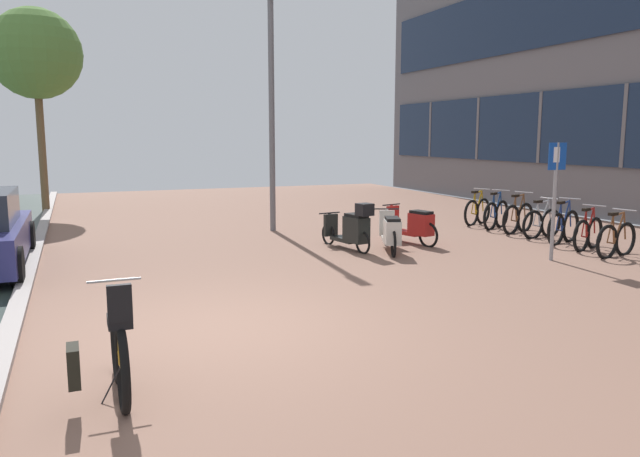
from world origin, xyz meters
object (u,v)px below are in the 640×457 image
object	(u,v)px
bicycle_rack_05	(496,215)
scooter_near	(391,232)
bicycle_rack_02	(564,227)
lamp_post	(272,99)
street_tree	(36,54)
scooter_far	(413,225)
bicycle_rack_00	(616,240)
bicycle_rack_03	(542,223)
bicycle_foreground	(116,352)
bicycle_rack_01	(588,233)
scooter_mid	(352,228)
bicycle_rack_06	(477,211)
bicycle_rack_04	(518,218)
parking_sign	(555,188)

from	to	relation	value
bicycle_rack_05	scooter_near	size ratio (longest dim) A/B	0.73
bicycle_rack_02	lamp_post	bearing A→B (deg)	142.69
lamp_post	street_tree	bearing A→B (deg)	129.95
scooter_near	scooter_far	distance (m)	1.14
bicycle_rack_00	bicycle_rack_03	bearing A→B (deg)	83.61
bicycle_foreground	bicycle_rack_01	bearing A→B (deg)	22.29
bicycle_rack_00	scooter_mid	size ratio (longest dim) A/B	0.75
bicycle_rack_05	scooter_near	distance (m)	4.45
bicycle_rack_06	scooter_mid	world-z (taller)	scooter_mid
bicycle_rack_01	bicycle_rack_04	xyz separation A→B (m)	(0.15, 2.34, 0.02)
bicycle_rack_05	parking_sign	distance (m)	4.19
bicycle_rack_01	scooter_mid	distance (m)	4.89
bicycle_rack_06	lamp_post	size ratio (longest dim) A/B	0.21
bicycle_rack_02	bicycle_rack_00	bearing A→B (deg)	-95.93
bicycle_rack_04	street_tree	distance (m)	14.72
bicycle_rack_05	scooter_far	size ratio (longest dim) A/B	0.74
bicycle_rack_02	bicycle_rack_01	bearing A→B (deg)	-96.25
scooter_mid	scooter_far	world-z (taller)	scooter_mid
bicycle_rack_06	street_tree	world-z (taller)	street_tree
bicycle_rack_00	bicycle_rack_05	size ratio (longest dim) A/B	1.03
bicycle_rack_04	parking_sign	bearing A→B (deg)	-119.46
bicycle_foreground	scooter_far	bearing A→B (deg)	41.89
bicycle_rack_00	bicycle_rack_01	distance (m)	0.78
bicycle_rack_02	bicycle_rack_04	world-z (taller)	bicycle_rack_04
bicycle_rack_05	lamp_post	xyz separation A→B (m)	(-5.38, 1.75, 2.85)
bicycle_rack_01	bicycle_rack_05	distance (m)	3.12
bicycle_rack_04	street_tree	size ratio (longest dim) A/B	0.22
lamp_post	street_tree	world-z (taller)	street_tree
bicycle_rack_05	bicycle_rack_06	world-z (taller)	bicycle_rack_05
bicycle_rack_05	parking_sign	world-z (taller)	parking_sign
bicycle_rack_02	bicycle_rack_03	world-z (taller)	bicycle_rack_02
bicycle_rack_00	bicycle_rack_01	world-z (taller)	bicycle_rack_00
lamp_post	street_tree	xyz separation A→B (m)	(-5.39, 6.43, 1.56)
street_tree	bicycle_foreground	bearing A→B (deg)	-85.73
bicycle_rack_01	bicycle_rack_03	size ratio (longest dim) A/B	0.95
scooter_far	lamp_post	bearing A→B (deg)	127.66
scooter_near	scooter_mid	size ratio (longest dim) A/B	1.00
bicycle_rack_04	bicycle_rack_05	xyz separation A→B (m)	(-0.04, 0.78, -0.00)
scooter_near	parking_sign	size ratio (longest dim) A/B	0.78
bicycle_rack_01	lamp_post	distance (m)	7.73
bicycle_rack_04	scooter_near	world-z (taller)	bicycle_rack_04
bicycle_rack_05	scooter_mid	distance (m)	4.89
bicycle_rack_00	bicycle_rack_01	xyz separation A→B (m)	(0.08, 0.78, -0.00)
bicycle_rack_04	bicycle_rack_06	xyz separation A→B (m)	(-0.05, 1.56, -0.01)
bicycle_rack_00	lamp_post	size ratio (longest dim) A/B	0.23
bicycle_foreground	scooter_mid	xyz separation A→B (m)	(4.95, 5.62, 0.05)
parking_sign	bicycle_rack_06	bearing A→B (deg)	70.26
bicycle_rack_02	bicycle_foreground	bearing A→B (deg)	-154.01
bicycle_foreground	bicycle_rack_05	size ratio (longest dim) A/B	1.16
bicycle_rack_00	lamp_post	bearing A→B (deg)	132.65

